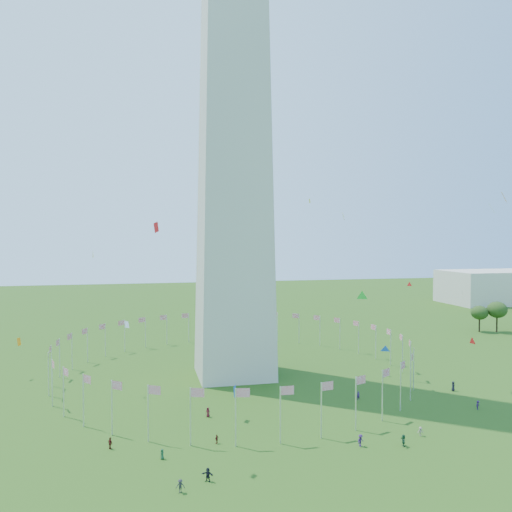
# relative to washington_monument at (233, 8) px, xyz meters

# --- Properties ---
(ground) EXTENTS (600.00, 600.00, 0.00)m
(ground) POSITION_rel_washington_monument_xyz_m (0.00, -50.00, -84.50)
(ground) COLOR #20430F
(ground) RESTS_ON ground
(washington_monument) EXTENTS (16.80, 16.80, 169.00)m
(washington_monument) POSITION_rel_washington_monument_xyz_m (0.00, 0.00, 0.00)
(washington_monument) COLOR beige
(washington_monument) RESTS_ON ground
(flag_ring) EXTENTS (80.24, 80.24, 9.00)m
(flag_ring) POSITION_rel_washington_monument_xyz_m (-0.00, 0.00, -80.00)
(flag_ring) COLOR silver
(flag_ring) RESTS_ON ground
(gov_building_east_a) EXTENTS (50.00, 30.00, 16.00)m
(gov_building_east_a) POSITION_rel_washington_monument_xyz_m (150.00, 100.00, -76.50)
(gov_building_east_a) COLOR beige
(gov_building_east_a) RESTS_ON ground
(crowd) EXTENTS (89.85, 63.55, 2.03)m
(crowd) POSITION_rel_washington_monument_xyz_m (4.78, -45.78, -83.63)
(crowd) COLOR #1D2443
(crowd) RESTS_ON ground
(kites_aloft) EXTENTS (107.45, 64.99, 37.86)m
(kites_aloft) POSITION_rel_washington_monument_xyz_m (15.01, -25.99, -63.43)
(kites_aloft) COLOR blue
(kites_aloft) RESTS_ON ground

